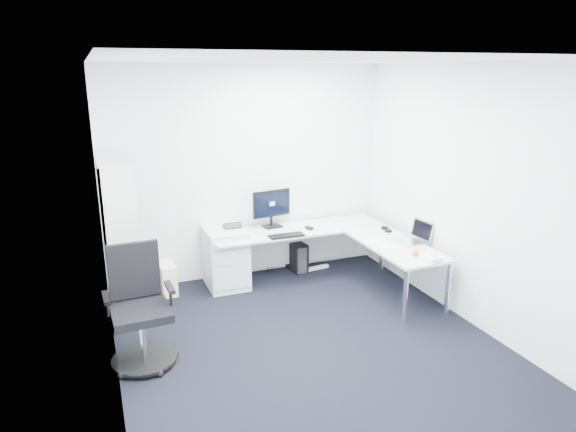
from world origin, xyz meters
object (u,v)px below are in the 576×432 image
object	(u,v)px
l_desk	(308,261)
monitor	(272,208)
bookshelf	(121,240)
task_chair	(140,309)
laptop	(408,232)

from	to	relation	value
l_desk	monitor	bearing A→B (deg)	120.60
l_desk	bookshelf	bearing A→B (deg)	178.68
task_chair	l_desk	bearing A→B (deg)	24.38
laptop	l_desk	bearing A→B (deg)	140.77
task_chair	laptop	xyz separation A→B (m)	(3.10, 0.42, 0.23)
l_desk	task_chair	world-z (taller)	task_chair
bookshelf	monitor	size ratio (longest dim) A/B	3.29
laptop	bookshelf	bearing A→B (deg)	161.73
bookshelf	laptop	world-z (taller)	bookshelf
task_chair	laptop	distance (m)	3.14
bookshelf	task_chair	xyz separation A→B (m)	(0.07, -1.13, -0.31)
l_desk	laptop	xyz separation A→B (m)	(0.99, -0.66, 0.45)
task_chair	monitor	bearing A→B (deg)	38.13
task_chair	laptop	size ratio (longest dim) A/B	3.17
bookshelf	monitor	distance (m)	1.94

